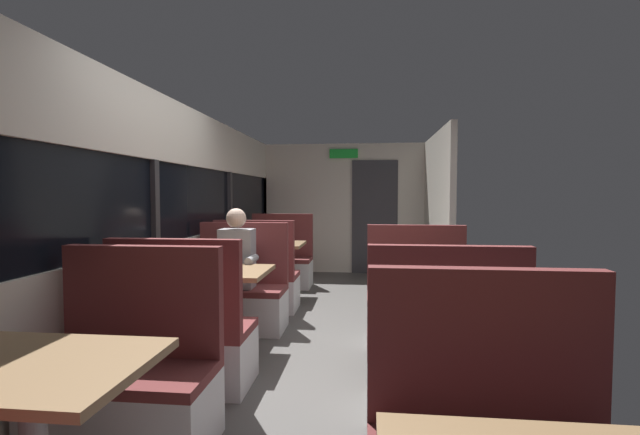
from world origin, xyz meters
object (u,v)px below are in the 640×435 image
object	(u,v)px
dining_table_far_window	(270,250)
bench_far_window_facing_entry	(280,265)
bench_far_window_facing_end	(258,283)
seated_passenger	(238,279)
bench_mid_window_facing_entry	(240,297)
dining_table_rear_aisle	(428,291)
bench_near_window_facing_entry	(129,387)
dining_table_near_window	(32,388)
bench_mid_window_facing_end	(184,343)
bench_rear_aisle_facing_end	(442,363)
dining_table_mid_window	(217,281)
bench_rear_aisle_facing_entry	(417,307)

from	to	relation	value
dining_table_far_window	bench_far_window_facing_entry	bearing A→B (deg)	90.00
bench_far_window_facing_end	seated_passenger	distance (m)	0.84
bench_mid_window_facing_entry	dining_table_rear_aisle	bearing A→B (deg)	-26.68
bench_near_window_facing_entry	dining_table_rear_aisle	xyz separation A→B (m)	(1.79, 1.24, 0.31)
dining_table_near_window	dining_table_far_window	bearing A→B (deg)	90.00
dining_table_near_window	bench_mid_window_facing_end	size ratio (longest dim) A/B	0.82
bench_rear_aisle_facing_end	seated_passenger	world-z (taller)	seated_passenger
dining_table_mid_window	bench_far_window_facing_entry	size ratio (longest dim) A/B	0.82
dining_table_mid_window	bench_far_window_facing_entry	xyz separation A→B (m)	(0.00, 2.84, -0.31)
dining_table_near_window	bench_rear_aisle_facing_entry	xyz separation A→B (m)	(1.79, 2.64, -0.31)
bench_far_window_facing_entry	seated_passenger	xyz separation A→B (m)	(0.00, -2.21, 0.21)
bench_far_window_facing_end	dining_table_rear_aisle	xyz separation A→B (m)	(1.79, -1.64, 0.31)
bench_rear_aisle_facing_end	seated_passenger	bearing A→B (deg)	139.54
dining_table_far_window	dining_table_rear_aisle	world-z (taller)	same
dining_table_far_window	bench_far_window_facing_entry	size ratio (longest dim) A/B	0.82
bench_rear_aisle_facing_end	dining_table_near_window	bearing A→B (deg)	-145.28
bench_rear_aisle_facing_entry	bench_far_window_facing_entry	bearing A→B (deg)	127.42
bench_mid_window_facing_end	bench_rear_aisle_facing_entry	world-z (taller)	same
bench_far_window_facing_entry	dining_table_rear_aisle	size ratio (longest dim) A/B	1.22
bench_near_window_facing_entry	dining_table_far_window	size ratio (longest dim) A/B	1.22
bench_mid_window_facing_end	bench_rear_aisle_facing_entry	bearing A→B (deg)	33.81
bench_mid_window_facing_entry	bench_far_window_facing_entry	size ratio (longest dim) A/B	1.00
dining_table_mid_window	bench_far_window_facing_end	world-z (taller)	bench_far_window_facing_end
dining_table_mid_window	bench_rear_aisle_facing_entry	distance (m)	1.88
dining_table_far_window	bench_rear_aisle_facing_end	distance (m)	3.54
bench_far_window_facing_end	dining_table_rear_aisle	size ratio (longest dim) A/B	1.22
bench_mid_window_facing_end	bench_far_window_facing_end	size ratio (longest dim) A/B	1.00
dining_table_rear_aisle	bench_rear_aisle_facing_end	distance (m)	0.77
bench_mid_window_facing_entry	bench_far_window_facing_end	xyz separation A→B (m)	(0.00, 0.74, 0.00)
dining_table_far_window	bench_rear_aisle_facing_entry	size ratio (longest dim) A/B	0.82
dining_table_near_window	dining_table_mid_window	bearing A→B (deg)	90.00
dining_table_mid_window	dining_table_far_window	xyz separation A→B (m)	(0.00, 2.14, 0.00)
dining_table_near_window	seated_passenger	xyz separation A→B (m)	(0.00, 2.77, -0.10)
bench_mid_window_facing_end	bench_mid_window_facing_entry	size ratio (longest dim) A/B	1.00
seated_passenger	bench_rear_aisle_facing_entry	bearing A→B (deg)	-4.08
dining_table_far_window	bench_rear_aisle_facing_entry	xyz separation A→B (m)	(1.79, -1.64, -0.31)
dining_table_near_window	bench_mid_window_facing_entry	distance (m)	2.86
dining_table_far_window	bench_near_window_facing_entry	bearing A→B (deg)	-90.00
seated_passenger	bench_far_window_facing_entry	bearing A→B (deg)	90.00
dining_table_far_window	seated_passenger	distance (m)	1.52
dining_table_near_window	bench_rear_aisle_facing_entry	size ratio (longest dim) A/B	0.82
dining_table_near_window	bench_rear_aisle_facing_end	distance (m)	2.20
dining_table_far_window	bench_far_window_facing_end	world-z (taller)	bench_far_window_facing_end
bench_mid_window_facing_end	bench_far_window_facing_end	world-z (taller)	same
dining_table_rear_aisle	bench_rear_aisle_facing_end	world-z (taller)	bench_rear_aisle_facing_end
bench_rear_aisle_facing_end	bench_far_window_facing_end	bearing A→B (deg)	127.42
bench_mid_window_facing_entry	dining_table_far_window	distance (m)	1.47
dining_table_rear_aisle	seated_passenger	bearing A→B (deg)	155.20
bench_far_window_facing_end	bench_far_window_facing_entry	xyz separation A→B (m)	(0.00, 1.40, 0.00)
bench_far_window_facing_entry	bench_rear_aisle_facing_entry	xyz separation A→B (m)	(1.79, -2.34, 0.00)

